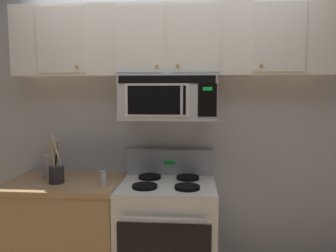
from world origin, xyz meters
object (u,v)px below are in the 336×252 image
over_range_microwave (168,98)px  utensil_crock_charcoal (56,171)px  stove_range (167,235)px  pepper_mill (47,167)px  salt_shaker (103,178)px

over_range_microwave → utensil_crock_charcoal: 1.07m
stove_range → over_range_microwave: (-0.00, 0.12, 1.11)m
stove_range → pepper_mill: 1.15m
over_range_microwave → salt_shaker: over_range_microwave is taller
over_range_microwave → utensil_crock_charcoal: (-0.88, -0.19, -0.58)m
utensil_crock_charcoal → salt_shaker: 0.39m
over_range_microwave → salt_shaker: (-0.49, -0.22, -0.62)m
stove_range → over_range_microwave: over_range_microwave is taller
stove_range → pepper_mill: (-1.02, 0.06, 0.53)m
over_range_microwave → utensil_crock_charcoal: size_ratio=1.96×
pepper_mill → salt_shaker: bearing=-18.0°
salt_shaker → utensil_crock_charcoal: bearing=174.5°
salt_shaker → pepper_mill: 0.56m
salt_shaker → pepper_mill: bearing=162.0°
salt_shaker → pepper_mill: size_ratio=0.57×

